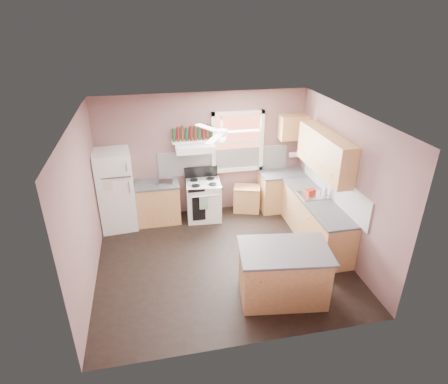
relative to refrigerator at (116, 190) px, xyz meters
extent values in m
plane|color=black|center=(1.90, -1.64, -0.85)|extent=(4.50, 4.50, 0.00)
plane|color=white|center=(1.90, -1.64, 1.85)|extent=(4.50, 4.50, 0.00)
cube|color=#795654|center=(1.90, 0.39, 0.50)|extent=(4.50, 0.05, 2.70)
cube|color=#795654|center=(4.18, -1.64, 0.50)|extent=(0.05, 4.00, 2.70)
cube|color=#795654|center=(-0.37, -1.64, 0.50)|extent=(0.05, 4.00, 2.70)
cube|color=white|center=(2.35, 0.35, 0.33)|extent=(2.90, 0.03, 0.55)
cube|color=white|center=(4.14, -1.34, 0.33)|extent=(0.03, 2.60, 0.55)
cube|color=brown|center=(2.65, 0.34, 0.75)|extent=(1.00, 0.02, 1.20)
cube|color=white|center=(2.65, 0.32, 0.75)|extent=(1.16, 0.07, 1.36)
cube|color=white|center=(0.00, 0.00, 0.00)|extent=(0.78, 0.76, 1.70)
cube|color=#A67045|center=(0.84, 0.06, -0.42)|extent=(0.90, 0.60, 0.86)
cube|color=#454548|center=(0.84, 0.06, 0.03)|extent=(0.92, 0.62, 0.04)
cube|color=silver|center=(1.03, -0.06, 0.14)|extent=(0.30, 0.20, 0.18)
cube|color=white|center=(1.82, -0.01, -0.42)|extent=(0.78, 0.70, 0.86)
cube|color=white|center=(1.67, 0.11, 0.77)|extent=(0.78, 0.50, 0.14)
cube|color=white|center=(1.67, 0.23, 0.87)|extent=(0.90, 0.26, 0.03)
cube|color=#A67045|center=(2.83, 0.11, -0.56)|extent=(0.67, 0.54, 0.58)
cube|color=#A67045|center=(3.65, 0.06, -0.42)|extent=(1.00, 0.60, 0.86)
cube|color=#A67045|center=(3.85, -1.34, -0.42)|extent=(0.60, 2.20, 0.86)
cube|color=#454548|center=(3.65, 0.06, 0.03)|extent=(1.02, 0.62, 0.04)
cube|color=#454548|center=(3.84, -1.34, 0.03)|extent=(0.62, 2.22, 0.04)
cube|color=silver|center=(3.84, -1.14, 0.05)|extent=(0.55, 0.45, 0.03)
cylinder|color=silver|center=(4.00, -1.14, 0.12)|extent=(0.03, 0.03, 0.14)
cube|color=#A67045|center=(3.98, -1.14, 0.93)|extent=(0.33, 1.80, 0.76)
cube|color=#A67045|center=(3.85, 0.19, 1.05)|extent=(0.60, 0.33, 0.52)
cylinder|color=white|center=(3.97, 0.22, 0.40)|extent=(0.26, 0.12, 0.12)
cube|color=#A67045|center=(2.65, -2.79, -0.42)|extent=(1.42, 1.00, 0.86)
cube|color=#454548|center=(2.65, -2.79, 0.03)|extent=(1.50, 1.09, 0.04)
cylinder|color=white|center=(1.90, -1.64, 1.60)|extent=(0.20, 0.20, 0.08)
imported|color=silver|center=(4.03, -1.25, 0.18)|extent=(0.12, 0.12, 0.26)
cube|color=#A6200E|center=(3.81, -1.08, 0.10)|extent=(0.21, 0.17, 0.10)
cylinder|color=#143819|center=(1.27, 0.23, 1.02)|extent=(0.06, 0.06, 0.27)
cylinder|color=#590F0F|center=(1.36, 0.23, 1.03)|extent=(0.06, 0.06, 0.29)
cylinder|color=#3F230F|center=(1.45, 0.23, 1.04)|extent=(0.06, 0.06, 0.31)
cylinder|color=#143819|center=(1.54, 0.23, 1.02)|extent=(0.06, 0.06, 0.27)
cylinder|color=#590F0F|center=(1.63, 0.23, 1.03)|extent=(0.06, 0.06, 0.29)
cylinder|color=#3F230F|center=(1.71, 0.23, 1.04)|extent=(0.06, 0.06, 0.31)
cylinder|color=#143819|center=(1.80, 0.23, 1.02)|extent=(0.06, 0.06, 0.27)
cylinder|color=#590F0F|center=(1.89, 0.23, 1.03)|extent=(0.06, 0.06, 0.29)
cylinder|color=#3F230F|center=(1.98, 0.23, 1.04)|extent=(0.06, 0.06, 0.31)
cylinder|color=#143819|center=(2.07, 0.23, 1.02)|extent=(0.06, 0.06, 0.27)
camera|label=1|loc=(0.77, -7.24, 3.35)|focal=30.00mm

